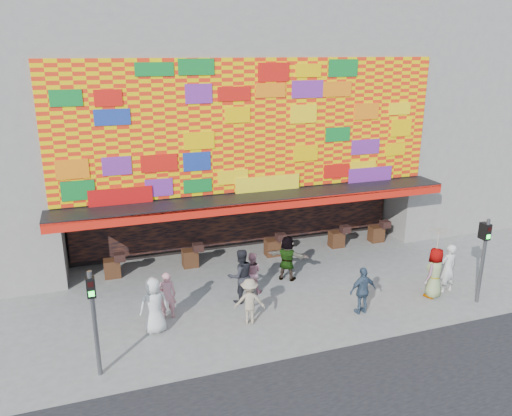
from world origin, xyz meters
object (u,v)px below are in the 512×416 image
object	(u,v)px
ped_b	(167,295)
ped_i	(252,273)
parasol	(439,240)
ped_a	(154,305)
ped_d	(250,301)
ped_h	(448,268)
ped_f	(287,258)
ped_g	(435,273)
ped_c	(241,276)
ped_e	(363,291)
signal_left	(94,312)
signal_right	(484,252)

from	to	relation	value
ped_b	ped_i	bearing A→B (deg)	-159.29
ped_b	parasol	distance (m)	9.23
ped_a	ped_i	xyz separation A→B (m)	(3.62, 1.54, -0.14)
ped_d	ped_i	size ratio (longest dim) A/B	1.00
ped_h	ped_f	bearing A→B (deg)	-34.82
ped_b	ped_d	size ratio (longest dim) A/B	1.06
ped_i	ped_g	bearing A→B (deg)	-176.74
ped_c	ped_e	xyz separation A→B (m)	(3.52, -2.05, -0.15)
ped_c	ped_f	xyz separation A→B (m)	(2.15, 1.09, -0.09)
ped_b	ped_e	distance (m)	6.31
ped_d	parasol	world-z (taller)	parasol
ped_f	ped_g	size ratio (longest dim) A/B	0.95
ped_g	ped_h	distance (m)	0.72
ped_a	ped_f	bearing A→B (deg)	-161.56
ped_f	parasol	xyz separation A→B (m)	(4.30, -2.93, 1.27)
signal_left	ped_g	world-z (taller)	signal_left
ped_i	parasol	bearing A→B (deg)	-176.74
ped_f	ped_b	bearing A→B (deg)	52.56
ped_c	parasol	distance (m)	6.82
ped_g	signal_left	bearing A→B (deg)	-21.64
ped_e	ped_f	xyz separation A→B (m)	(-1.36, 3.14, 0.06)
ped_b	ped_i	world-z (taller)	ped_b
ped_f	ped_h	bearing A→B (deg)	-172.73
ped_c	ped_f	world-z (taller)	ped_c
signal_right	ped_i	world-z (taller)	signal_right
ped_c	ped_i	world-z (taller)	ped_c
parasol	ped_g	bearing A→B (deg)	0.00
signal_left	ped_f	distance (m)	7.93
signal_left	ped_h	xyz separation A→B (m)	(11.91, 1.01, -0.96)
ped_a	ped_b	size ratio (longest dim) A/B	1.13
ped_d	ped_h	xyz separation A→B (m)	(7.31, -0.22, 0.15)
signal_left	signal_right	distance (m)	12.40
signal_left	ped_h	bearing A→B (deg)	4.85
ped_f	ped_h	world-z (taller)	ped_h
signal_right	ped_e	distance (m)	4.31
ped_h	parasol	distance (m)	1.42
ped_f	ped_i	xyz separation A→B (m)	(-1.58, -0.56, -0.11)
signal_left	ped_i	world-z (taller)	signal_left
ped_a	ped_e	size ratio (longest dim) A/B	1.11
ped_g	ped_i	size ratio (longest dim) A/B	1.20
ped_g	ped_c	bearing A→B (deg)	-41.80
ped_h	parasol	world-z (taller)	parasol
ped_f	ped_g	bearing A→B (deg)	-178.11
signal_right	ped_b	size ratio (longest dim) A/B	1.89
signal_left	ped_c	distance (m)	5.53
ped_a	ped_g	bearing A→B (deg)	171.44
ped_a	ped_h	size ratio (longest dim) A/B	1.00
ped_c	ped_e	bearing A→B (deg)	143.80
ped_c	signal_right	bearing A→B (deg)	154.72
parasol	ped_a	bearing A→B (deg)	175.01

